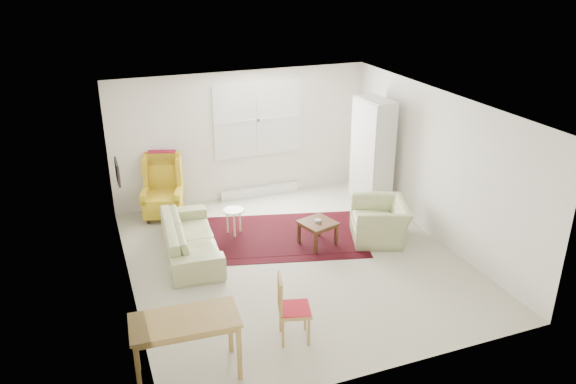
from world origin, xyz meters
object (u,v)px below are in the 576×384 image
object	(u,v)px
cabinet	(372,155)
coffee_table	(318,233)
stool	(234,222)
desk_chair	(294,308)
sofa	(190,231)
desk	(187,347)
wingback_chair	(162,188)
armchair	(380,217)

from	to	relation	value
cabinet	coffee_table	bearing A→B (deg)	-149.38
stool	desk_chair	bearing A→B (deg)	-91.60
cabinet	desk_chair	xyz separation A→B (m)	(-2.83, -3.24, -0.60)
sofa	desk	world-z (taller)	sofa
coffee_table	desk_chair	world-z (taller)	desk_chair
coffee_table	stool	size ratio (longest dim) A/B	1.10
stool	desk	world-z (taller)	desk
wingback_chair	coffee_table	bearing A→B (deg)	-24.46
stool	cabinet	xyz separation A→B (m)	(2.74, 0.21, 0.81)
sofa	stool	bearing A→B (deg)	-58.90
sofa	coffee_table	xyz separation A→B (m)	(2.02, -0.44, -0.19)
wingback_chair	desk	bearing A→B (deg)	-78.47
sofa	cabinet	world-z (taller)	cabinet
coffee_table	desk_chair	bearing A→B (deg)	-120.28
wingback_chair	desk_chair	world-z (taller)	wingback_chair
cabinet	desk_chair	distance (m)	4.34
coffee_table	sofa	bearing A→B (deg)	167.83
coffee_table	desk_chair	xyz separation A→B (m)	(-1.27, -2.17, 0.23)
wingback_chair	desk_chair	xyz separation A→B (m)	(0.93, -4.14, -0.15)
armchair	desk	bearing A→B (deg)	-38.90
sofa	coffee_table	world-z (taller)	sofa
wingback_chair	desk_chair	bearing A→B (deg)	-59.97
armchair	coffee_table	xyz separation A→B (m)	(-1.07, 0.16, -0.18)
sofa	desk_chair	distance (m)	2.72
stool	desk	distance (m)	3.52
sofa	armchair	world-z (taller)	sofa
cabinet	desk_chair	size ratio (longest dim) A/B	2.34
stool	cabinet	distance (m)	2.87
wingback_chair	stool	xyz separation A→B (m)	(1.01, -1.11, -0.36)
coffee_table	stool	world-z (taller)	stool
stool	desk_chair	xyz separation A→B (m)	(-0.08, -3.03, 0.21)
coffee_table	desk	xyz separation A→B (m)	(-2.64, -2.35, 0.17)
sofa	armchair	bearing A→B (deg)	-96.69
sofa	wingback_chair	world-z (taller)	wingback_chair
armchair	wingback_chair	xyz separation A→B (m)	(-3.27, 2.13, 0.20)
armchair	desk_chair	size ratio (longest dim) A/B	1.14
coffee_table	desk	size ratio (longest dim) A/B	0.43
sofa	armchair	distance (m)	3.14
coffee_table	stool	bearing A→B (deg)	144.08
wingback_chair	coffee_table	size ratio (longest dim) A/B	2.29
wingback_chair	desk_chair	distance (m)	4.25
stool	cabinet	size ratio (longest dim) A/B	0.23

